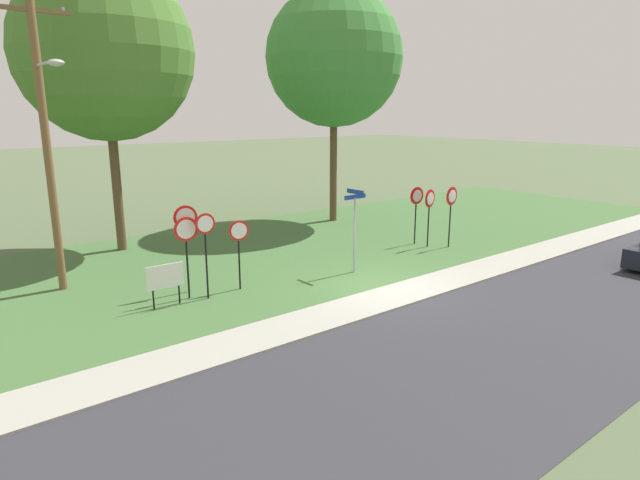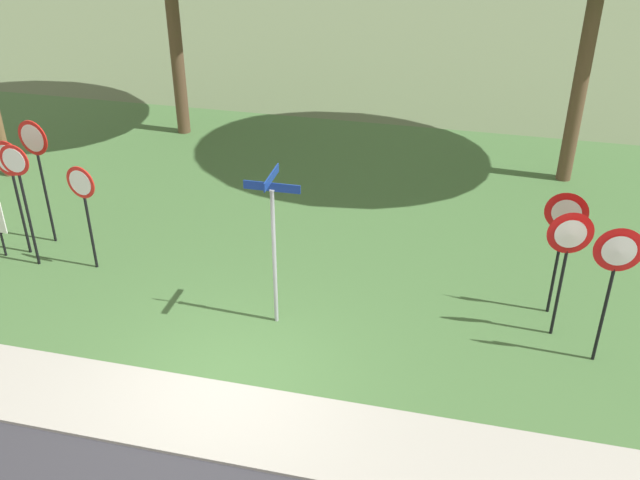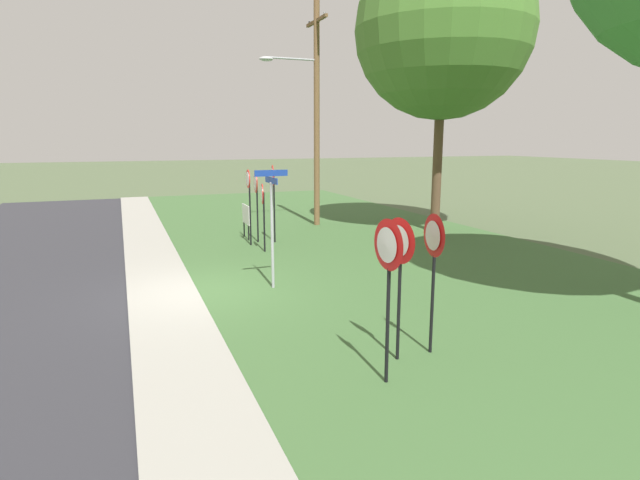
# 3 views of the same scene
# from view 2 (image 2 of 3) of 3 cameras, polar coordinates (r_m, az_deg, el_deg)

# --- Properties ---
(ground_plane) EXTENTS (160.00, 160.00, 0.00)m
(ground_plane) POSITION_cam_2_polar(r_m,az_deg,el_deg) (11.85, -7.34, -11.25)
(ground_plane) COLOR #4C5B3D
(sidewalk_strip) EXTENTS (44.00, 1.60, 0.06)m
(sidewalk_strip) POSITION_cam_2_polar(r_m,az_deg,el_deg) (11.29, -8.78, -13.70)
(sidewalk_strip) COLOR #99968C
(sidewalk_strip) RESTS_ON ground_plane
(grass_median) EXTENTS (44.00, 12.00, 0.04)m
(grass_median) POSITION_cam_2_polar(r_m,az_deg,el_deg) (16.59, -0.28, 2.11)
(grass_median) COLOR #3D6033
(grass_median) RESTS_ON ground_plane
(stop_sign_near_left) EXTENTS (0.72, 0.16, 2.73)m
(stop_sign_near_left) POSITION_cam_2_polar(r_m,az_deg,el_deg) (15.60, -21.45, 6.23)
(stop_sign_near_left) COLOR black
(stop_sign_near_left) RESTS_ON grass_median
(stop_sign_near_right) EXTENTS (0.72, 0.12, 2.49)m
(stop_sign_near_right) POSITION_cam_2_polar(r_m,az_deg,el_deg) (15.41, -23.20, 4.87)
(stop_sign_near_right) COLOR black
(stop_sign_near_right) RESTS_ON grass_median
(stop_sign_far_left) EXTENTS (0.64, 0.15, 2.22)m
(stop_sign_far_left) POSITION_cam_2_polar(r_m,az_deg,el_deg) (14.46, -18.17, 3.27)
(stop_sign_far_left) COLOR black
(stop_sign_far_left) RESTS_ON grass_median
(stop_sign_far_center) EXTENTS (0.62, 0.10, 2.60)m
(stop_sign_far_center) POSITION_cam_2_polar(r_m,az_deg,el_deg) (14.88, -22.63, 4.29)
(stop_sign_far_center) COLOR black
(stop_sign_far_center) RESTS_ON grass_median
(yield_sign_near_left) EXTENTS (0.73, 0.12, 2.42)m
(yield_sign_near_left) POSITION_cam_2_polar(r_m,az_deg,el_deg) (12.97, 18.70, 1.08)
(yield_sign_near_left) COLOR black
(yield_sign_near_left) RESTS_ON grass_median
(yield_sign_near_right) EXTENTS (0.76, 0.12, 2.51)m
(yield_sign_near_right) POSITION_cam_2_polar(r_m,az_deg,el_deg) (11.96, 22.31, -1.80)
(yield_sign_near_right) COLOR black
(yield_sign_near_right) RESTS_ON grass_median
(yield_sign_far_left) EXTENTS (0.75, 0.15, 2.40)m
(yield_sign_far_left) POSITION_cam_2_polar(r_m,az_deg,el_deg) (12.39, 19.01, -0.45)
(yield_sign_far_left) COLOR black
(yield_sign_far_left) RESTS_ON grass_median
(street_name_post) EXTENTS (0.96, 0.82, 2.90)m
(street_name_post) POSITION_cam_2_polar(r_m,az_deg,el_deg) (12.13, -3.69, 0.26)
(street_name_post) COLOR #9EA0A8
(street_name_post) RESTS_ON grass_median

